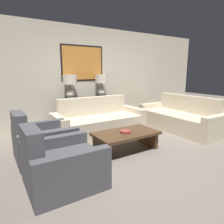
{
  "coord_description": "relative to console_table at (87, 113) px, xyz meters",
  "views": [
    {
      "loc": [
        -2.22,
        -2.57,
        1.5
      ],
      "look_at": [
        -0.02,
        0.92,
        0.65
      ],
      "focal_mm": 32.0,
      "sensor_mm": 36.0,
      "label": 1
    }
  ],
  "objects": [
    {
      "name": "armchair_near_camera",
      "position": [
        -1.5,
        -2.36,
        -0.12
      ],
      "size": [
        0.95,
        0.86,
        0.85
      ],
      "color": "#4C4C51",
      "rests_on": "ground_plane"
    },
    {
      "name": "table_lamp_right",
      "position": [
        0.45,
        0.0,
        0.8
      ],
      "size": [
        0.35,
        0.35,
        0.6
      ],
      "color": "silver",
      "rests_on": "console_table"
    },
    {
      "name": "couch_by_back_wall",
      "position": [
        0.0,
        -0.64,
        -0.11
      ],
      "size": [
        2.17,
        0.9,
        0.87
      ],
      "color": "beige",
      "rests_on": "ground_plane"
    },
    {
      "name": "table_lamp_left",
      "position": [
        -0.45,
        0.0,
        0.8
      ],
      "size": [
        0.35,
        0.35,
        0.6
      ],
      "color": "silver",
      "rests_on": "console_table"
    },
    {
      "name": "console_table",
      "position": [
        0.0,
        0.0,
        0.0
      ],
      "size": [
        1.48,
        0.38,
        0.8
      ],
      "color": "black",
      "rests_on": "ground_plane"
    },
    {
      "name": "back_wall",
      "position": [
        0.0,
        0.27,
        0.93
      ],
      "size": [
        8.5,
        0.12,
        2.65
      ],
      "color": "beige",
      "rests_on": "ground_plane"
    },
    {
      "name": "ground_plane",
      "position": [
        0.0,
        -2.2,
        -0.4
      ],
      "size": [
        20.0,
        20.0,
        0.0
      ],
      "primitive_type": "plane",
      "color": "slate"
    },
    {
      "name": "armchair_near_back_wall",
      "position": [
        -1.5,
        -1.35,
        -0.12
      ],
      "size": [
        0.95,
        0.86,
        0.85
      ],
      "color": "#4C4C51",
      "rests_on": "ground_plane"
    },
    {
      "name": "coffee_table",
      "position": [
        -0.07,
        -1.86,
        -0.13
      ],
      "size": [
        1.21,
        0.68,
        0.37
      ],
      "color": "#4C331E",
      "rests_on": "ground_plane"
    },
    {
      "name": "couch_by_side",
      "position": [
        1.96,
        -1.45,
        -0.11
      ],
      "size": [
        0.9,
        2.17,
        0.87
      ],
      "color": "beige",
      "rests_on": "ground_plane"
    },
    {
      "name": "decorative_bowl",
      "position": [
        -0.11,
        -1.89,
        -0.01
      ],
      "size": [
        0.2,
        0.2,
        0.05
      ],
      "color": "#93382D",
      "rests_on": "coffee_table"
    }
  ]
}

